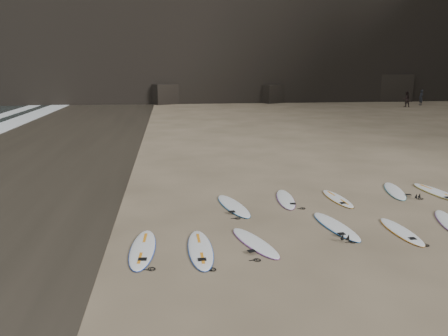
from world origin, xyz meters
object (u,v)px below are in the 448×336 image
(surfboard_3, at_px, (401,231))
(surfboard_11, at_px, (143,249))
(person_a, at_px, (421,98))
(surfboard_7, at_px, (338,198))
(surfboard_2, at_px, (336,226))
(surfboard_4, at_px, (448,221))
(surfboard_1, at_px, (255,242))
(surfboard_6, at_px, (286,199))
(surfboard_9, at_px, (438,192))
(surfboard_5, at_px, (233,206))
(person_b, at_px, (406,99))
(surfboard_0, at_px, (200,249))
(surfboard_8, at_px, (395,191))

(surfboard_3, relative_size, surfboard_11, 0.86)
(person_a, bearing_deg, surfboard_7, -31.45)
(surfboard_2, relative_size, surfboard_4, 1.14)
(surfboard_11, bearing_deg, surfboard_4, 8.40)
(surfboard_1, bearing_deg, surfboard_2, 0.11)
(surfboard_6, height_order, surfboard_9, surfboard_9)
(surfboard_5, bearing_deg, person_b, 40.62)
(surfboard_9, relative_size, person_a, 1.47)
(surfboard_0, bearing_deg, surfboard_2, 14.95)
(surfboard_1, distance_m, surfboard_9, 8.99)
(surfboard_1, height_order, surfboard_4, surfboard_1)
(surfboard_7, xyz_separation_m, surfboard_11, (-7.01, -3.75, 0.01))
(surfboard_0, bearing_deg, surfboard_11, 171.71)
(surfboard_1, xyz_separation_m, surfboard_5, (-0.13, 3.31, 0.01))
(surfboard_6, relative_size, person_a, 1.30)
(surfboard_4, bearing_deg, surfboard_8, 108.21)
(surfboard_6, height_order, surfboard_11, surfboard_11)
(surfboard_4, height_order, surfboard_8, surfboard_8)
(surfboard_7, height_order, surfboard_11, surfboard_11)
(surfboard_5, xyz_separation_m, surfboard_6, (2.06, 0.55, -0.00))
(surfboard_8, distance_m, person_a, 41.44)
(surfboard_4, bearing_deg, person_a, 79.12)
(surfboard_7, bearing_deg, surfboard_1, -140.81)
(surfboard_4, bearing_deg, surfboard_5, 178.67)
(surfboard_1, xyz_separation_m, person_b, (25.56, 37.59, 0.86))
(surfboard_8, distance_m, person_b, 38.30)
(surfboard_4, height_order, person_b, person_b)
(surfboard_2, bearing_deg, person_a, 47.53)
(surfboard_6, distance_m, surfboard_11, 6.39)
(person_a, height_order, person_b, person_a)
(surfboard_2, xyz_separation_m, surfboard_6, (-0.82, 2.93, -0.00))
(surfboard_2, bearing_deg, surfboard_9, 20.69)
(surfboard_3, height_order, person_b, person_b)
(surfboard_2, height_order, surfboard_5, surfboard_5)
(surfboard_4, bearing_deg, surfboard_9, 81.17)
(surfboard_1, xyz_separation_m, person_a, (28.53, 39.47, 0.90))
(surfboard_0, distance_m, person_b, 46.58)
(surfboard_0, height_order, person_b, person_b)
(surfboard_9, bearing_deg, surfboard_3, -141.06)
(surfboard_2, height_order, person_a, person_a)
(surfboard_2, bearing_deg, surfboard_11, -179.07)
(surfboard_2, relative_size, surfboard_7, 1.14)
(surfboard_8, relative_size, surfboard_11, 0.94)
(surfboard_1, bearing_deg, surfboard_3, -15.14)
(surfboard_4, distance_m, surfboard_9, 3.45)
(surfboard_0, xyz_separation_m, surfboard_8, (8.08, 4.64, -0.00))
(surfboard_2, bearing_deg, surfboard_7, 58.88)
(person_a, bearing_deg, person_b, -54.57)
(surfboard_5, distance_m, surfboard_6, 2.13)
(surfboard_5, relative_size, surfboard_11, 1.00)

